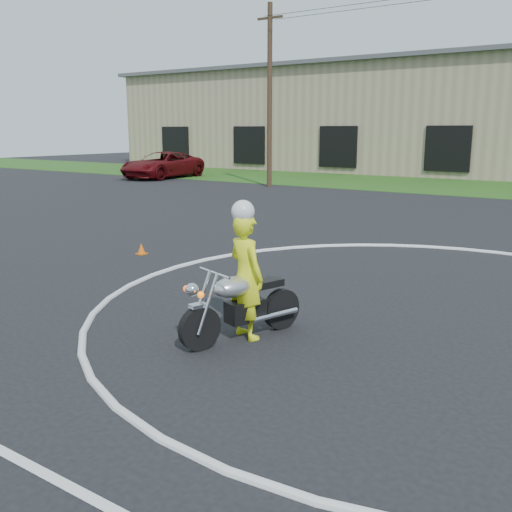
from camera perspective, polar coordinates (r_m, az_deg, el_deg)
The scene contains 5 objects.
ground at distance 8.18m, azimuth 10.07°, elevation -10.92°, with size 120.00×120.00×0.00m, color black.
primary_motorcycle at distance 8.89m, azimuth -1.58°, elevation -4.85°, with size 1.06×2.17×1.18m.
rider_primary_grp at distance 8.86m, azimuth -1.02°, elevation -1.65°, with size 0.84×0.68×2.19m.
pickup_grp at distance 39.82m, azimuth -9.34°, elevation 8.98°, with size 3.24×6.48×1.76m.
warehouse at distance 51.38m, azimuth 10.30°, elevation 13.36°, with size 41.00×17.00×8.30m.
Camera 1 is at (2.98, -6.90, 3.22)m, focal length 40.00 mm.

